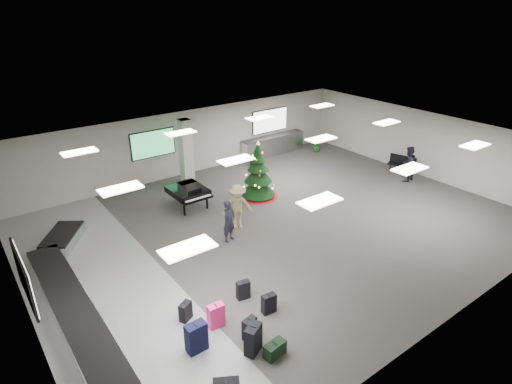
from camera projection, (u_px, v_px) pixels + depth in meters
ground at (280, 225)px, 16.79m from camera, size 18.00×18.00×0.00m
room_envelope at (262, 166)px, 16.11m from camera, size 18.02×14.02×3.21m
baggage_carousel at (73, 297)px, 12.38m from camera, size 2.28×9.71×0.43m
service_counter at (273, 145)px, 24.14m from camera, size 4.05×0.65×1.08m
suitcase_0 at (253, 339)px, 10.60m from camera, size 0.58×0.49×0.81m
suitcase_1 at (249, 328)px, 11.08m from camera, size 0.43×0.29×0.63m
pink_suitcase at (216, 316)px, 11.45m from camera, size 0.46×0.28×0.71m
suitcase_3 at (243, 290)px, 12.57m from camera, size 0.42×0.27×0.60m
navy_suitcase at (196, 337)px, 10.65m from camera, size 0.53×0.32×0.83m
green_duffel at (275, 349)px, 10.57m from camera, size 0.61×0.36×0.40m
suitcase_7 at (269, 304)px, 11.99m from camera, size 0.43×0.26×0.61m
suitcase_8 at (186, 311)px, 11.72m from camera, size 0.43×0.36×0.57m
christmas_tree at (258, 178)px, 18.86m from camera, size 1.82×1.82×2.60m
grand_piano at (188, 192)px, 17.91m from camera, size 1.40×1.78×1.01m
bench at (402, 163)px, 21.72m from camera, size 0.83×1.40×0.84m
traveler_a at (229, 221)px, 15.38m from camera, size 0.67×0.55×1.59m
traveler_b at (238, 206)px, 16.24m from camera, size 1.32×1.05×1.79m
traveler_bench at (408, 164)px, 20.48m from camera, size 0.91×0.74×1.74m
potted_plant_left at (252, 159)px, 22.53m from camera, size 0.52×0.51×0.73m
potted_plant_right at (317, 145)px, 24.69m from camera, size 0.58×0.58×0.78m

